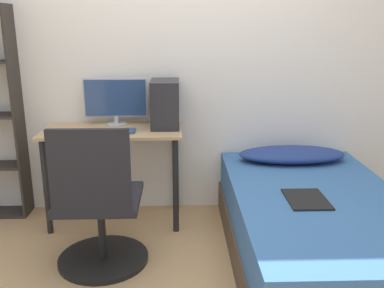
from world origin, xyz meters
name	(u,v)px	position (x,y,z in m)	size (l,w,h in m)	color
wall_back	(174,58)	(0.00, 1.39, 1.25)	(8.00, 0.05, 2.50)	silver
desk	(114,146)	(-0.46, 1.11, 0.61)	(1.04, 0.51, 0.75)	tan
office_chair	(99,215)	(-0.47, 0.43, 0.36)	(0.59, 0.59, 0.96)	black
bed	(316,230)	(0.91, 0.43, 0.24)	(1.08, 1.88, 0.48)	#4C3D2D
pillow	(292,154)	(0.91, 1.11, 0.53)	(0.82, 0.36, 0.11)	navy
magazine	(306,199)	(0.81, 0.35, 0.49)	(0.24, 0.32, 0.01)	black
monitor	(116,100)	(-0.46, 1.27, 0.94)	(0.50, 0.16, 0.36)	#B7B7BC
keyboard	(110,131)	(-0.47, 1.01, 0.76)	(0.37, 0.12, 0.02)	#33477A
pc_tower	(165,104)	(-0.07, 1.18, 0.92)	(0.21, 0.33, 0.36)	#232328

